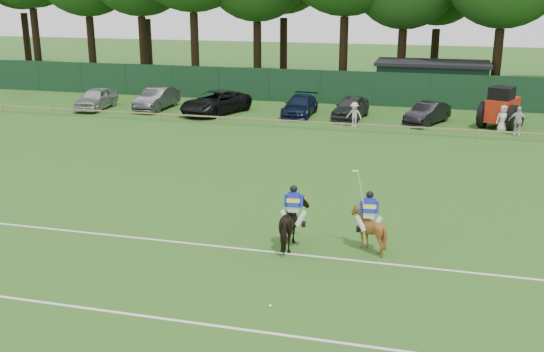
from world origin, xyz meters
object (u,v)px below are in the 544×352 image
(horse_dark, at_px, (293,225))
(suv_black, at_px, (215,102))
(polo_ball, at_px, (270,306))
(tractor, at_px, (502,108))
(sedan_grey, at_px, (157,99))
(utility_shed, at_px, (431,81))
(hatch_grey, at_px, (351,107))
(spectator_mid, at_px, (518,121))
(estate_black, at_px, (427,113))
(sedan_silver, at_px, (96,98))
(spectator_left, at_px, (354,114))
(spectator_right, at_px, (503,119))
(sedan_navy, at_px, (300,106))
(horse_chestnut, at_px, (368,229))

(horse_dark, bearing_deg, suv_black, -69.44)
(polo_ball, relative_size, tractor, 0.02)
(sedan_grey, bearing_deg, utility_shed, 25.45)
(hatch_grey, relative_size, spectator_mid, 2.55)
(suv_black, bearing_deg, estate_black, 21.43)
(sedan_silver, relative_size, spectator_left, 2.89)
(spectator_right, bearing_deg, suv_black, 167.91)
(polo_ball, relative_size, utility_shed, 0.01)
(sedan_silver, height_order, polo_ball, sedan_silver)
(sedan_navy, relative_size, estate_black, 1.12)
(spectator_right, bearing_deg, tractor, 82.38)
(hatch_grey, xyz_separation_m, estate_black, (4.98, -0.39, -0.08))
(estate_black, bearing_deg, polo_ball, -73.00)
(sedan_silver, bearing_deg, polo_ball, -56.22)
(hatch_grey, relative_size, estate_black, 1.08)
(estate_black, height_order, spectator_left, spectator_left)
(polo_ball, distance_m, tractor, 27.24)
(spectator_left, relative_size, spectator_right, 0.94)
(sedan_navy, distance_m, spectator_mid, 13.94)
(horse_dark, distance_m, polo_ball, 4.34)
(sedan_silver, distance_m, sedan_grey, 4.36)
(sedan_silver, relative_size, spectator_right, 2.73)
(horse_chestnut, height_order, hatch_grey, hatch_grey)
(sedan_grey, distance_m, sedan_navy, 10.41)
(spectator_left, distance_m, utility_shed, 11.50)
(sedan_grey, bearing_deg, hatch_grey, 2.28)
(sedan_grey, height_order, spectator_mid, spectator_mid)
(suv_black, relative_size, spectator_left, 3.65)
(sedan_silver, relative_size, utility_shed, 0.53)
(sedan_silver, relative_size, estate_black, 1.08)
(suv_black, distance_m, utility_shed, 16.77)
(sedan_silver, relative_size, spectator_mid, 2.55)
(hatch_grey, distance_m, utility_shed, 9.60)
(horse_dark, relative_size, suv_black, 0.34)
(suv_black, distance_m, tractor, 18.69)
(horse_dark, distance_m, spectator_left, 19.85)
(polo_ball, height_order, tractor, tractor)
(estate_black, bearing_deg, sedan_silver, -153.55)
(sedan_navy, xyz_separation_m, tractor, (12.89, -0.68, 0.55))
(estate_black, distance_m, spectator_mid, 5.64)
(estate_black, distance_m, spectator_right, 4.68)
(spectator_right, bearing_deg, sedan_silver, 170.08)
(utility_shed, relative_size, tractor, 2.33)
(sedan_silver, relative_size, sedan_navy, 0.96)
(suv_black, xyz_separation_m, tractor, (18.68, 0.12, 0.44))
(suv_black, bearing_deg, sedan_grey, -165.74)
(suv_black, bearing_deg, spectator_right, 16.88)
(horse_dark, relative_size, spectator_mid, 1.11)
(suv_black, xyz_separation_m, sedan_navy, (5.79, 0.79, -0.11))
(sedan_navy, height_order, hatch_grey, hatch_grey)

